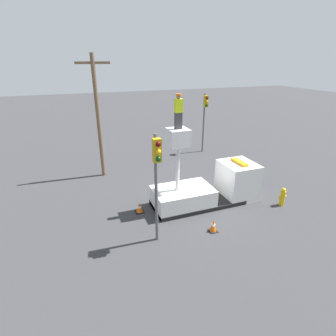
# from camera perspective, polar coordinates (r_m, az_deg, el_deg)

# --- Properties ---
(ground_plane) EXTENTS (120.00, 120.00, 0.00)m
(ground_plane) POSITION_cam_1_polar(r_m,az_deg,el_deg) (15.87, 6.43, -7.73)
(ground_plane) COLOR #38383A
(bucket_truck) EXTENTS (6.34, 2.22, 4.68)m
(bucket_truck) POSITION_cam_1_polar(r_m,az_deg,el_deg) (15.73, 8.86, -4.29)
(bucket_truck) COLOR black
(bucket_truck) RESTS_ON ground
(worker) EXTENTS (0.40, 0.26, 1.75)m
(worker) POSITION_cam_1_polar(r_m,az_deg,el_deg) (13.38, 2.29, 12.16)
(worker) COLOR #38383D
(worker) RESTS_ON bucket_truck
(traffic_light_pole) EXTENTS (0.34, 0.57, 5.20)m
(traffic_light_pole) POSITION_cam_1_polar(r_m,az_deg,el_deg) (11.03, -2.45, -0.32)
(traffic_light_pole) COLOR #515156
(traffic_light_pole) RESTS_ON ground
(traffic_light_across) EXTENTS (0.34, 0.57, 5.27)m
(traffic_light_across) POSITION_cam_1_polar(r_m,az_deg,el_deg) (23.78, 8.05, 12.08)
(traffic_light_across) COLOR #515156
(traffic_light_across) RESTS_ON ground
(fire_hydrant) EXTENTS (0.53, 0.29, 1.12)m
(fire_hydrant) POSITION_cam_1_polar(r_m,az_deg,el_deg) (16.77, 23.65, -5.77)
(fire_hydrant) COLOR gold
(fire_hydrant) RESTS_ON ground
(traffic_cone_rear) EXTENTS (0.48, 0.48, 0.58)m
(traffic_cone_rear) POSITION_cam_1_polar(r_m,az_deg,el_deg) (14.94, -6.23, -8.59)
(traffic_cone_rear) COLOR black
(traffic_cone_rear) RESTS_ON ground
(traffic_cone_curbside) EXTENTS (0.42, 0.42, 0.65)m
(traffic_cone_curbside) POSITION_cam_1_polar(r_m,az_deg,el_deg) (13.52, 9.82, -12.31)
(traffic_cone_curbside) COLOR black
(traffic_cone_curbside) RESTS_ON ground
(utility_pole) EXTENTS (2.20, 0.26, 8.38)m
(utility_pole) POSITION_cam_1_polar(r_m,az_deg,el_deg) (18.81, -15.04, 11.22)
(utility_pole) COLOR brown
(utility_pole) RESTS_ON ground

